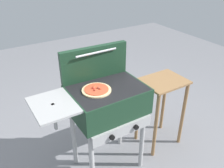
# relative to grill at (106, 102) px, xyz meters

# --- Properties ---
(ground_plane) EXTENTS (8.00, 8.00, 0.00)m
(ground_plane) POSITION_rel_grill_xyz_m (0.01, 0.00, -0.76)
(ground_plane) COLOR gray
(grill) EXTENTS (0.96, 0.53, 0.90)m
(grill) POSITION_rel_grill_xyz_m (0.00, 0.00, 0.00)
(grill) COLOR #193823
(grill) RESTS_ON ground_plane
(grill_lid_open) EXTENTS (0.63, 0.09, 0.30)m
(grill_lid_open) POSITION_rel_grill_xyz_m (0.01, 0.22, 0.30)
(grill_lid_open) COLOR #193823
(grill_lid_open) RESTS_ON grill
(pizza_pepperoni) EXTENTS (0.25, 0.25, 0.04)m
(pizza_pepperoni) POSITION_rel_grill_xyz_m (-0.09, 0.01, 0.15)
(pizza_pepperoni) COLOR beige
(pizza_pepperoni) RESTS_ON grill
(prep_table) EXTENTS (0.44, 0.36, 0.78)m
(prep_table) POSITION_rel_grill_xyz_m (0.67, 0.00, -0.20)
(prep_table) COLOR olive
(prep_table) RESTS_ON ground_plane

